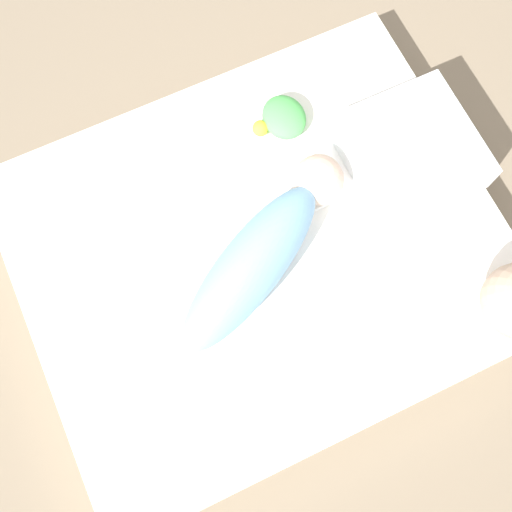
# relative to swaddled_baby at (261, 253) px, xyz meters

# --- Properties ---
(ground_plane) EXTENTS (12.00, 12.00, 0.00)m
(ground_plane) POSITION_rel_swaddled_baby_xyz_m (-0.02, -0.04, -0.22)
(ground_plane) COLOR #7A6B56
(bed_mattress) EXTENTS (1.26, 1.05, 0.14)m
(bed_mattress) POSITION_rel_swaddled_baby_xyz_m (-0.02, -0.04, -0.16)
(bed_mattress) COLOR white
(bed_mattress) RESTS_ON ground_plane
(burp_cloth) EXTENTS (0.23, 0.20, 0.02)m
(burp_cloth) POSITION_rel_swaddled_baby_xyz_m (-0.26, -0.17, -0.08)
(burp_cloth) COLOR white
(burp_cloth) RESTS_ON bed_mattress
(swaddled_baby) EXTENTS (0.59, 0.40, 0.18)m
(swaddled_baby) POSITION_rel_swaddled_baby_xyz_m (0.00, 0.00, 0.00)
(swaddled_baby) COLOR #7FB7E5
(swaddled_baby) RESTS_ON bed_mattress
(pillow) EXTENTS (0.33, 0.33, 0.10)m
(pillow) POSITION_rel_swaddled_baby_xyz_m (-0.49, -0.10, -0.04)
(pillow) COLOR white
(pillow) RESTS_ON bed_mattress
(turtle_plush) EXTENTS (0.15, 0.14, 0.06)m
(turtle_plush) POSITION_rel_swaddled_baby_xyz_m (-0.23, -0.34, -0.06)
(turtle_plush) COLOR #51B756
(turtle_plush) RESTS_ON bed_mattress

